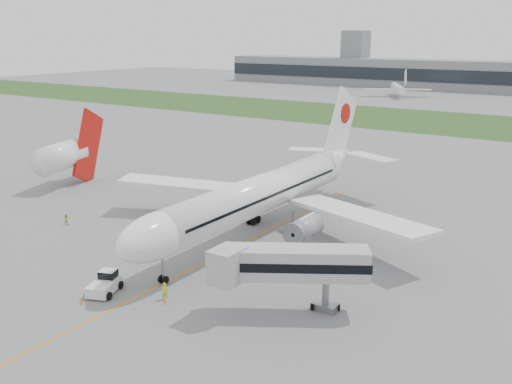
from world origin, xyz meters
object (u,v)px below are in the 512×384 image
Objects in this scene: ground_crew_near at (165,291)px; neighbor_aircraft at (65,155)px; jet_bridge at (286,264)px; airliner at (264,192)px; pushback_tug at (105,283)px.

neighbor_aircraft is (-45.20, 23.86, 4.59)m from ground_crew_near.
airliner is at bearing 96.64° from jet_bridge.
jet_bridge is at bearing -1.76° from pushback_tug.
ground_crew_near is at bearing -3.57° from pushback_tug.
neighbor_aircraft is at bearing 178.38° from airliner.
airliner reaches higher than jet_bridge.
airliner is 4.01× the size of jet_bridge.
neighbor_aircraft reaches higher than jet_bridge.
pushback_tug is at bearing 168.46° from jet_bridge.
pushback_tug is 2.50× the size of ground_crew_near.
airliner is at bearing 60.06° from pushback_tug.
jet_bridge is at bearing 170.02° from ground_crew_near.
jet_bridge is (14.31, -18.25, -0.66)m from airliner.
ground_crew_near is (2.78, -22.66, -4.74)m from airliner.
neighbor_aircraft is (-42.43, 1.20, -0.15)m from airliner.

